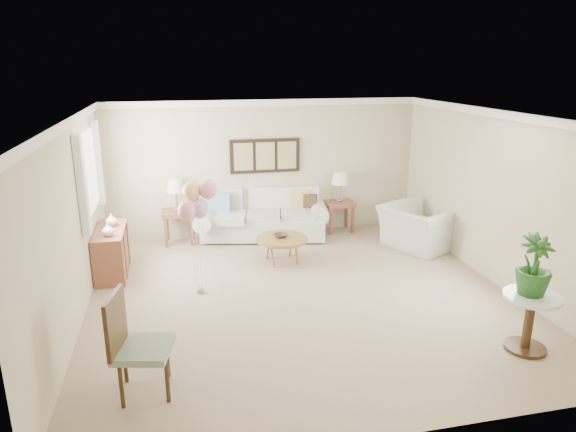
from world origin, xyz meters
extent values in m
plane|color=tan|center=(0.00, 0.00, 0.00)|extent=(6.00, 6.00, 0.00)
cube|color=beige|center=(0.00, 3.00, 1.30)|extent=(6.00, 0.04, 2.60)
cube|color=beige|center=(0.00, -3.00, 1.30)|extent=(6.00, 0.04, 2.60)
cube|color=beige|center=(-3.00, 0.00, 1.30)|extent=(0.04, 6.00, 2.60)
cube|color=beige|center=(3.00, 0.00, 1.30)|extent=(0.04, 6.00, 2.60)
cube|color=white|center=(0.00, 0.00, 2.59)|extent=(6.00, 6.00, 0.02)
cube|color=white|center=(0.00, 2.97, 2.54)|extent=(6.00, 0.06, 0.12)
cube|color=white|center=(-2.97, 0.00, 2.54)|extent=(0.06, 6.00, 0.12)
cube|color=white|center=(2.97, 0.00, 2.54)|extent=(0.06, 6.00, 0.12)
cube|color=white|center=(-2.98, 1.50, 1.65)|extent=(0.04, 1.40, 1.20)
cube|color=white|center=(-2.94, 0.65, 1.65)|extent=(0.10, 0.22, 1.40)
cube|color=white|center=(-2.94, 2.35, 1.65)|extent=(0.10, 0.22, 1.40)
cube|color=black|center=(0.00, 2.97, 1.55)|extent=(1.35, 0.04, 0.65)
cube|color=#8C8C59|center=(-0.42, 2.94, 1.55)|extent=(0.36, 0.02, 0.52)
cube|color=#8C8C59|center=(0.00, 2.94, 1.55)|extent=(0.36, 0.02, 0.52)
cube|color=#8C8C59|center=(0.42, 2.94, 1.55)|extent=(0.36, 0.02, 0.52)
cube|color=silver|center=(-0.10, 2.72, 0.23)|extent=(2.46, 1.40, 0.38)
cube|color=silver|center=(-0.10, 3.07, 0.65)|extent=(2.31, 0.70, 0.58)
cylinder|color=silver|center=(-1.20, 2.72, 0.47)|extent=(0.52, 1.00, 0.34)
cylinder|color=silver|center=(1.01, 2.72, 0.47)|extent=(0.52, 1.00, 0.34)
cube|color=beige|center=(-0.76, 2.67, 0.46)|extent=(0.77, 0.87, 0.13)
cube|color=beige|center=(-0.10, 2.67, 0.46)|extent=(0.77, 0.87, 0.13)
cube|color=beige|center=(0.57, 2.67, 0.46)|extent=(0.77, 0.87, 0.13)
cube|color=#7BACCF|center=(-0.92, 2.85, 0.69)|extent=(0.40, 0.13, 0.40)
cube|color=tan|center=(0.64, 2.85, 0.69)|extent=(0.40, 0.13, 0.40)
cube|color=#3D2D1C|center=(0.80, 2.77, 0.63)|extent=(0.36, 0.11, 0.36)
cube|color=silver|center=(-0.10, 2.72, 0.02)|extent=(2.10, 0.84, 0.04)
cube|color=brown|center=(-1.70, 2.78, 0.59)|extent=(0.58, 0.53, 0.08)
cube|color=brown|center=(-1.93, 2.57, 0.27)|extent=(0.05, 0.05, 0.55)
cube|color=brown|center=(-1.47, 2.57, 0.27)|extent=(0.05, 0.05, 0.55)
cube|color=brown|center=(-1.93, 2.99, 0.27)|extent=(0.05, 0.05, 0.55)
cube|color=brown|center=(-1.47, 2.99, 0.27)|extent=(0.05, 0.05, 0.55)
cube|color=brown|center=(1.45, 2.79, 0.57)|extent=(0.56, 0.51, 0.08)
cube|color=brown|center=(1.23, 2.59, 0.26)|extent=(0.05, 0.05, 0.53)
cube|color=brown|center=(1.68, 2.59, 0.26)|extent=(0.05, 0.05, 0.53)
cube|color=brown|center=(1.23, 2.99, 0.26)|extent=(0.05, 0.05, 0.53)
cube|color=brown|center=(1.68, 2.99, 0.26)|extent=(0.05, 0.05, 0.53)
cylinder|color=gray|center=(-1.70, 2.78, 0.66)|extent=(0.14, 0.14, 0.06)
cylinder|color=gray|center=(-1.70, 2.78, 0.84)|extent=(0.04, 0.04, 0.30)
cone|color=silver|center=(-1.70, 2.78, 1.11)|extent=(0.34, 0.34, 0.24)
cylinder|color=gray|center=(1.45, 2.79, 0.64)|extent=(0.14, 0.14, 0.06)
cylinder|color=gray|center=(1.45, 2.79, 0.82)|extent=(0.04, 0.04, 0.30)
cone|color=silver|center=(1.45, 2.79, 1.09)|extent=(0.34, 0.34, 0.24)
cylinder|color=olive|center=(-0.01, 1.38, 0.41)|extent=(0.87, 0.87, 0.05)
cylinder|color=olive|center=(0.19, 1.58, 0.20)|extent=(0.03, 0.03, 0.39)
cylinder|color=olive|center=(-0.22, 1.58, 0.20)|extent=(0.03, 0.03, 0.39)
cylinder|color=olive|center=(-0.22, 1.17, 0.20)|extent=(0.03, 0.03, 0.39)
cylinder|color=olive|center=(0.19, 1.17, 0.20)|extent=(0.03, 0.03, 0.39)
imported|color=#302927|center=(-0.03, 1.41, 0.47)|extent=(0.28, 0.28, 0.06)
imported|color=silver|center=(2.54, 1.53, 0.39)|extent=(1.44, 1.51, 0.77)
cylinder|color=silver|center=(2.22, -1.96, 0.68)|extent=(0.65, 0.65, 0.04)
cylinder|color=#3C2813|center=(2.22, -1.96, 0.33)|extent=(0.11, 0.11, 0.65)
cylinder|color=#3C2813|center=(2.22, -1.96, 0.01)|extent=(0.47, 0.47, 0.01)
imported|color=#1D4716|center=(2.20, -1.93, 1.06)|extent=(0.41, 0.41, 0.71)
cube|color=gray|center=(-2.12, -1.82, 0.49)|extent=(0.65, 0.65, 0.08)
cylinder|color=#3C2813|center=(-2.34, -2.03, 0.23)|extent=(0.04, 0.04, 0.45)
cylinder|color=#3C2813|center=(-1.90, -2.03, 0.23)|extent=(0.04, 0.04, 0.45)
cylinder|color=#3C2813|center=(-2.34, -1.60, 0.23)|extent=(0.04, 0.04, 0.45)
cylinder|color=#3C2813|center=(-1.90, -1.60, 0.23)|extent=(0.04, 0.04, 0.45)
cube|color=#3C2813|center=(-2.36, -1.82, 0.82)|extent=(0.16, 0.52, 0.60)
cube|color=brown|center=(-2.76, 1.50, 0.37)|extent=(0.45, 1.20, 0.74)
cube|color=#3C2813|center=(-2.75, 1.20, 0.37)|extent=(0.46, 0.02, 0.70)
cube|color=#3C2813|center=(-2.75, 1.80, 0.37)|extent=(0.46, 0.02, 0.70)
imported|color=silver|center=(-2.74, 1.19, 0.84)|extent=(0.21, 0.21, 0.20)
imported|color=#B2C2A5|center=(-2.74, 1.70, 0.84)|extent=(0.20, 0.20, 0.20)
cube|color=gray|center=(-1.44, 0.46, 0.04)|extent=(0.09, 0.09, 0.07)
ellipsoid|color=pink|center=(-1.57, 0.36, 1.29)|extent=(0.25, 0.25, 0.29)
cylinder|color=silver|center=(-1.51, 0.41, 0.61)|extent=(0.01, 0.01, 1.07)
ellipsoid|color=#B599D0|center=(-1.39, 0.45, 1.29)|extent=(0.25, 0.25, 0.29)
cylinder|color=silver|center=(-1.42, 0.45, 0.61)|extent=(0.01, 0.01, 1.07)
ellipsoid|color=#FFC65A|center=(-1.49, 0.51, 1.53)|extent=(0.25, 0.25, 0.29)
cylinder|color=silver|center=(-1.46, 0.49, 0.73)|extent=(0.01, 0.01, 1.31)
ellipsoid|color=pink|center=(-1.26, 0.49, 1.55)|extent=(0.25, 0.25, 0.29)
cylinder|color=silver|center=(-1.35, 0.48, 0.74)|extent=(0.01, 0.01, 1.34)
camera|label=1|loc=(-1.69, -6.58, 3.26)|focal=32.00mm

